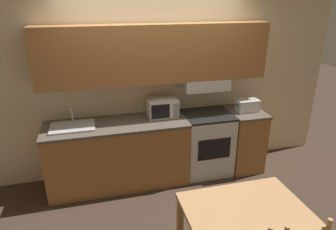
# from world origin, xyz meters

# --- Properties ---
(ground_plane) EXTENTS (16.00, 16.00, 0.00)m
(ground_plane) POSITION_xyz_m (0.00, 0.00, 0.00)
(ground_plane) COLOR #3D2D23
(wall_back) EXTENTS (5.43, 0.38, 2.55)m
(wall_back) POSITION_xyz_m (0.02, -0.07, 1.52)
(wall_back) COLOR beige
(wall_back) RESTS_ON ground_plane
(lower_counter_main) EXTENTS (1.88, 0.65, 0.91)m
(lower_counter_main) POSITION_xyz_m (-0.59, -0.32, 0.46)
(lower_counter_main) COLOR #A36B38
(lower_counter_main) RESTS_ON ground_plane
(lower_counter_right_stub) EXTENTS (0.49, 0.65, 0.91)m
(lower_counter_right_stub) POSITION_xyz_m (1.28, -0.32, 0.46)
(lower_counter_right_stub) COLOR #A36B38
(lower_counter_right_stub) RESTS_ON ground_plane
(stove_range) EXTENTS (0.68, 0.61, 0.91)m
(stove_range) POSITION_xyz_m (0.70, -0.30, 0.46)
(stove_range) COLOR silver
(stove_range) RESTS_ON ground_plane
(microwave) EXTENTS (0.40, 0.35, 0.25)m
(microwave) POSITION_xyz_m (0.06, -0.19, 1.03)
(microwave) COLOR silver
(microwave) RESTS_ON lower_counter_main
(toaster) EXTENTS (0.33, 0.17, 0.17)m
(toaster) POSITION_xyz_m (1.29, -0.34, 1.00)
(toaster) COLOR silver
(toaster) RESTS_ON lower_counter_right_stub
(sink_basin) EXTENTS (0.55, 0.39, 0.25)m
(sink_basin) POSITION_xyz_m (-1.14, -0.32, 0.93)
(sink_basin) COLOR #B7BABF
(sink_basin) RESTS_ON lower_counter_main
(dining_table) EXTENTS (1.06, 0.77, 0.74)m
(dining_table) POSITION_xyz_m (0.35, -2.12, 0.64)
(dining_table) COLOR tan
(dining_table) RESTS_ON ground_plane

